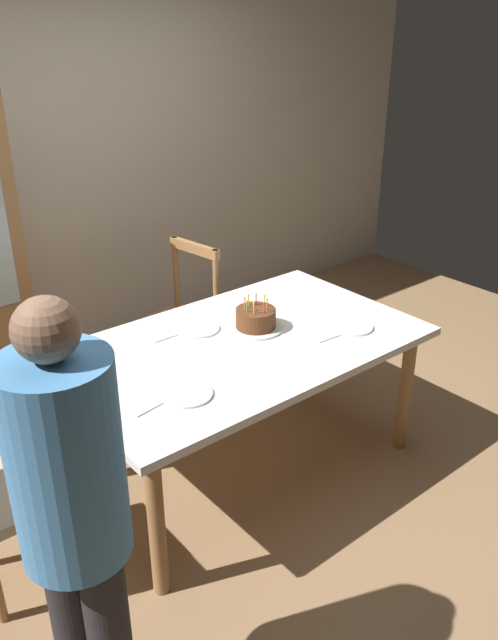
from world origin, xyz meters
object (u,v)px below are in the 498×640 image
Objects in this scene: birthday_cake at (256,320)px; person_celebrant at (74,514)px; plate_far_side at (198,328)px; plate_near_celebrant at (187,394)px; chair_spindle_back at (177,325)px; dining_table at (241,355)px; plate_near_guest at (351,327)px.

birthday_cake is 0.18× the size of person_celebrant.
birthday_cake is at bearing -37.86° from plate_far_side.
plate_near_celebrant is 0.63m from plate_far_side.
plate_far_side is at bearing 50.39° from plate_near_celebrant.
chair_spindle_back reaches higher than plate_near_celebrant.
plate_far_side is at bearing 41.28° from person_celebrant.
person_celebrant reaches higher than plate_far_side.
person_celebrant reaches higher than dining_table.
person_celebrant is (-0.74, -0.52, 0.14)m from plate_near_celebrant.
chair_spindle_back is at bearing 66.61° from plate_far_side.
dining_table is 6.33× the size of birthday_cake.
plate_near_guest is at bearing 0.00° from plate_near_celebrant.
plate_near_celebrant and plate_far_side have the same top height.
birthday_cake is at bearing -92.51° from chair_spindle_back.
plate_far_side is (-0.23, 0.18, -0.05)m from birthday_cake.
dining_table is at bearing 31.70° from person_celebrant.
plate_near_guest is at bearing 16.36° from person_celebrant.
birthday_cake is 1.27× the size of plate_near_guest.
chair_spindle_back is (0.27, 0.62, -0.30)m from plate_far_side.
plate_far_side is 1.00× the size of plate_near_guest.
birthday_cake is at bearing 22.70° from dining_table.
dining_table is 0.59m from plate_near_guest.
birthday_cake reaches higher than dining_table.
plate_far_side is 0.74m from chair_spindle_back.
person_celebrant is (-1.40, -1.62, 0.43)m from chair_spindle_back.
plate_near_celebrant is at bearing 180.00° from plate_near_guest.
plate_far_side is at bearing 142.16° from plate_near_guest.
birthday_cake is 0.87m from chair_spindle_back.
birthday_cake reaches higher than plate_near_guest.
person_celebrant is at bearing -149.18° from birthday_cake.
dining_table is 1.13× the size of person_celebrant.
person_celebrant is at bearing -163.64° from plate_near_guest.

